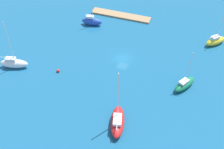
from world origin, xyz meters
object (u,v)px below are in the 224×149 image
Objects in this scene: sailboat_blue_by_breakwater at (92,21)px; sailboat_green_outer_mooring at (185,84)px; sailboat_yellow_mid_basin at (215,41)px; mooring_buoy_red at (58,71)px; pier_dock at (121,15)px; sailboat_red_far_south at (118,121)px; sailboat_white_east_end at (14,63)px.

sailboat_green_outer_mooring is at bearing -37.08° from sailboat_blue_by_breakwater.
mooring_buoy_red is (34.23, 23.94, -0.76)m from sailboat_yellow_mid_basin.
pier_dock is 9.89m from sailboat_blue_by_breakwater.
sailboat_white_east_end is (29.11, -8.18, 0.04)m from sailboat_red_far_south.
pier_dock is 29.83m from mooring_buoy_red.
sailboat_white_east_end is at bearing 164.00° from sailboat_yellow_mid_basin.
pier_dock is 1.75× the size of sailboat_blue_by_breakwater.
sailboat_yellow_mid_basin is at bearing -40.24° from sailboat_red_far_south.
pier_dock is at bearing 45.43° from sailboat_white_east_end.
mooring_buoy_red is at bearing 45.65° from sailboat_red_far_south.
pier_dock is 33.53m from sailboat_green_outer_mooring.
sailboat_red_far_south is 30.24m from sailboat_white_east_end.
sailboat_white_east_end is at bearing 61.76° from pier_dock.
sailboat_green_outer_mooring reaches higher than mooring_buoy_red.
sailboat_blue_by_breakwater is 1.07× the size of sailboat_green_outer_mooring.
sailboat_yellow_mid_basin is (-15.81, -34.13, -0.10)m from sailboat_red_far_south.
sailboat_yellow_mid_basin is (-34.57, -2.19, -0.13)m from sailboat_blue_by_breakwater.
sailboat_white_east_end is at bearing -120.74° from sailboat_blue_by_breakwater.
sailboat_green_outer_mooring is (-23.01, 24.37, 0.78)m from pier_dock.
sailboat_red_far_south reaches higher than sailboat_blue_by_breakwater.
sailboat_blue_by_breakwater reaches higher than sailboat_yellow_mid_basin.
sailboat_white_east_end reaches higher than sailboat_yellow_mid_basin.
sailboat_blue_by_breakwater reaches higher than mooring_buoy_red.
sailboat_white_east_end is 40.37m from sailboat_green_outer_mooring.
sailboat_red_far_south is at bearing -160.87° from sailboat_yellow_mid_basin.
sailboat_yellow_mid_basin is at bearing 169.40° from pier_dock.
sailboat_white_east_end reaches higher than pier_dock.
sailboat_blue_by_breakwater is 0.81× the size of sailboat_white_east_end.
sailboat_blue_by_breakwater reaches higher than sailboat_green_outer_mooring.
sailboat_red_far_south reaches higher than sailboat_white_east_end.
sailboat_white_east_end is 1.32× the size of sailboat_green_outer_mooring.
sailboat_red_far_south is 1.30× the size of sailboat_blue_by_breakwater.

